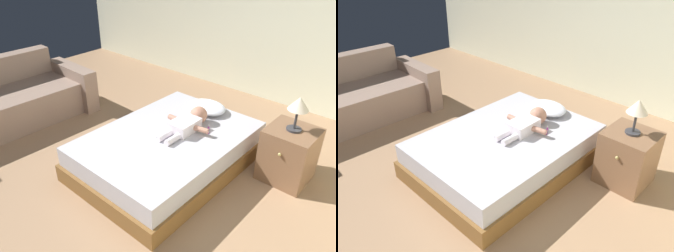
# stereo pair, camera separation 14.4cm
# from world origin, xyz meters

# --- Properties ---
(ground_plane) EXTENTS (8.00, 8.00, 0.00)m
(ground_plane) POSITION_xyz_m (0.00, 0.00, 0.00)
(ground_plane) COLOR #A07A59
(wall_behind_bed) EXTENTS (8.00, 0.12, 2.80)m
(wall_behind_bed) POSITION_xyz_m (0.00, 3.00, 1.40)
(wall_behind_bed) COLOR silver
(wall_behind_bed) RESTS_ON ground_plane
(bed) EXTENTS (1.32, 1.86, 0.38)m
(bed) POSITION_xyz_m (-0.05, 0.70, 0.19)
(bed) COLOR brown
(bed) RESTS_ON ground_plane
(pillow) EXTENTS (0.45, 0.36, 0.11)m
(pillow) POSITION_xyz_m (-0.06, 1.38, 0.44)
(pillow) COLOR white
(pillow) RESTS_ON bed
(baby) EXTENTS (0.51, 0.67, 0.19)m
(baby) POSITION_xyz_m (0.02, 0.94, 0.46)
(baby) COLOR white
(baby) RESTS_ON bed
(toothbrush) EXTENTS (0.10, 0.14, 0.02)m
(toothbrush) POSITION_xyz_m (0.20, 1.05, 0.39)
(toothbrush) COLOR #BE28A4
(toothbrush) RESTS_ON bed
(couch) EXTENTS (1.08, 2.15, 0.78)m
(couch) POSITION_xyz_m (-2.25, -0.00, 0.28)
(couch) COLOR gray
(couch) RESTS_ON ground_plane
(nightstand) EXTENTS (0.45, 0.48, 0.55)m
(nightstand) POSITION_xyz_m (0.96, 1.34, 0.28)
(nightstand) COLOR brown
(nightstand) RESTS_ON ground_plane
(lamp) EXTENTS (0.19, 0.19, 0.34)m
(lamp) POSITION_xyz_m (0.96, 1.34, 0.81)
(lamp) COLOR #333338
(lamp) RESTS_ON nightstand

